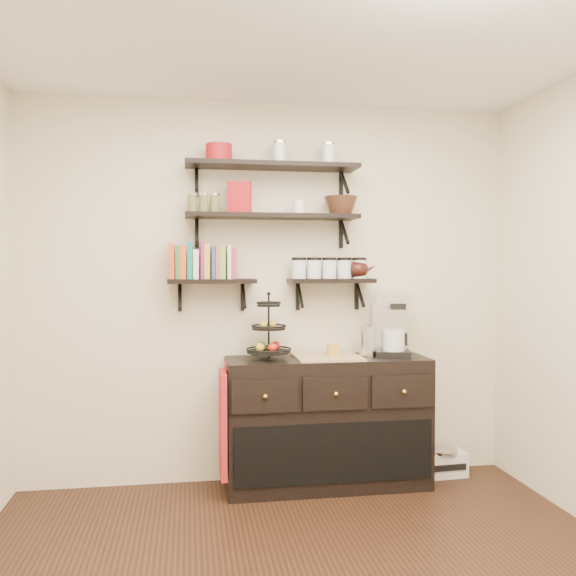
% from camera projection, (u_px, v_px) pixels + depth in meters
% --- Properties ---
extents(back_wall, '(3.50, 0.02, 2.70)m').
position_uv_depth(back_wall, '(270.00, 292.00, 4.38)').
color(back_wall, beige).
rests_on(back_wall, ground).
extents(shelf_top, '(1.20, 0.27, 0.23)m').
position_uv_depth(shelf_top, '(272.00, 166.00, 4.22)').
color(shelf_top, black).
rests_on(shelf_top, back_wall).
extents(shelf_mid, '(1.20, 0.27, 0.23)m').
position_uv_depth(shelf_mid, '(272.00, 217.00, 4.24)').
color(shelf_mid, black).
rests_on(shelf_mid, back_wall).
extents(shelf_low_left, '(0.60, 0.25, 0.23)m').
position_uv_depth(shelf_low_left, '(212.00, 282.00, 4.20)').
color(shelf_low_left, black).
rests_on(shelf_low_left, back_wall).
extents(shelf_low_right, '(0.60, 0.25, 0.23)m').
position_uv_depth(shelf_low_right, '(331.00, 282.00, 4.33)').
color(shelf_low_right, black).
rests_on(shelf_low_right, back_wall).
extents(cookbooks, '(0.43, 0.15, 0.26)m').
position_uv_depth(cookbooks, '(204.00, 262.00, 4.18)').
color(cookbooks, '#C64524').
rests_on(cookbooks, shelf_low_left).
extents(glass_canisters, '(0.54, 0.10, 0.13)m').
position_uv_depth(glass_canisters, '(329.00, 269.00, 4.33)').
color(glass_canisters, silver).
rests_on(glass_canisters, shelf_low_right).
extents(sideboard, '(1.40, 0.50, 0.92)m').
position_uv_depth(sideboard, '(327.00, 422.00, 4.24)').
color(sideboard, black).
rests_on(sideboard, floor).
extents(fruit_stand, '(0.30, 0.30, 0.44)m').
position_uv_depth(fruit_stand, '(269.00, 337.00, 4.16)').
color(fruit_stand, black).
rests_on(fruit_stand, sideboard).
extents(candle, '(0.08, 0.08, 0.08)m').
position_uv_depth(candle, '(333.00, 350.00, 4.23)').
color(candle, '#B38129').
rests_on(candle, sideboard).
extents(coffee_maker, '(0.29, 0.29, 0.44)m').
position_uv_depth(coffee_maker, '(391.00, 326.00, 4.33)').
color(coffee_maker, black).
rests_on(coffee_maker, sideboard).
extents(thermal_carafe, '(0.11, 0.11, 0.22)m').
position_uv_depth(thermal_carafe, '(367.00, 342.00, 4.25)').
color(thermal_carafe, silver).
rests_on(thermal_carafe, sideboard).
extents(apron, '(0.04, 0.30, 0.69)m').
position_uv_depth(apron, '(223.00, 424.00, 4.03)').
color(apron, '#AA1222').
rests_on(apron, sideboard).
extents(radio, '(0.34, 0.24, 0.20)m').
position_uv_depth(radio, '(443.00, 463.00, 4.45)').
color(radio, silver).
rests_on(radio, floor).
extents(recipe_box, '(0.17, 0.10, 0.22)m').
position_uv_depth(recipe_box, '(239.00, 198.00, 4.19)').
color(recipe_box, '#A31218').
rests_on(recipe_box, shelf_mid).
extents(walnut_bowl, '(0.24, 0.24, 0.13)m').
position_uv_depth(walnut_bowl, '(341.00, 206.00, 4.31)').
color(walnut_bowl, black).
rests_on(walnut_bowl, shelf_mid).
extents(ramekins, '(0.09, 0.09, 0.10)m').
position_uv_depth(ramekins, '(299.00, 208.00, 4.26)').
color(ramekins, white).
rests_on(ramekins, shelf_mid).
extents(teapot, '(0.22, 0.18, 0.15)m').
position_uv_depth(teapot, '(358.00, 268.00, 4.36)').
color(teapot, black).
rests_on(teapot, shelf_low_right).
extents(red_pot, '(0.18, 0.18, 0.12)m').
position_uv_depth(red_pot, '(219.00, 153.00, 4.16)').
color(red_pot, '#A31218').
rests_on(red_pot, shelf_top).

